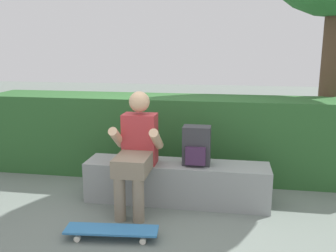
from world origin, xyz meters
TOP-DOWN VIEW (x-y plane):
  - ground_plane at (0.00, 0.00)m, footprint 24.00×24.00m
  - bench_main at (0.00, 0.30)m, footprint 1.92×0.41m
  - person_skater at (-0.37, 0.10)m, footprint 0.49×0.62m
  - skateboard_near_person at (-0.44, -0.56)m, footprint 0.82×0.28m
  - backpack_on_bench at (0.21, 0.29)m, footprint 0.28×0.23m
  - hedge_row at (-0.14, 1.16)m, footprint 4.80×0.68m

SIDE VIEW (x-z plane):
  - ground_plane at x=0.00m, z-range 0.00..0.00m
  - skateboard_near_person at x=-0.44m, z-range 0.03..0.12m
  - bench_main at x=0.00m, z-range 0.00..0.43m
  - hedge_row at x=-0.14m, z-range 0.00..1.00m
  - backpack_on_bench at x=0.21m, z-range 0.42..0.82m
  - person_skater at x=-0.37m, z-range 0.04..1.22m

